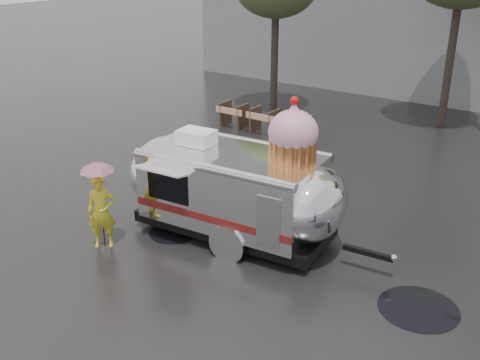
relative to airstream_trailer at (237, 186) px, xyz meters
The scene contains 6 objects.
ground 3.09m from the airstream_trailer, 57.15° to the right, with size 120.00×120.00×0.00m, color black.
puddles 5.85m from the airstream_trailer, 20.05° to the right, with size 10.64×4.58×0.01m.
barricade_row 8.70m from the airstream_trailer, 117.93° to the left, with size 4.30×0.80×1.00m.
airstream_trailer is the anchor object (origin of this frame).
person_left 3.41m from the airstream_trailer, 135.97° to the right, with size 0.68×0.45×1.88m, color gold.
umbrella_pink 3.42m from the airstream_trailer, 135.97° to the right, with size 1.03×1.03×2.26m.
Camera 1 is at (6.01, -8.27, 7.06)m, focal length 42.00 mm.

